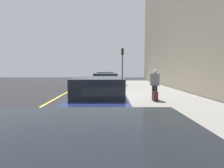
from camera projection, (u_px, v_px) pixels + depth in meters
The scene contains 10 objects.
ground_plane at pixel (108, 96), 11.94m from camera, with size 56.00×56.00×0.00m, color black.
sidewalk at pixel (157, 95), 12.00m from camera, with size 28.00×4.60×0.15m, color gray.
lane_stripe_centre at pixel (60, 96), 11.88m from camera, with size 28.00×0.14×0.01m, color gold.
snow_bank_curb at pixel (117, 90), 14.44m from camera, with size 7.96×0.56×0.22m, color white.
parked_car_navy at pixel (100, 98), 6.32m from camera, with size 4.76×1.97×1.51m.
parked_car_white at pixel (105, 84), 12.71m from camera, with size 4.17×2.00×1.51m.
parked_car_green at pixel (106, 79), 18.20m from camera, with size 4.73×1.99×1.51m.
pedestrian_grey_coat at pixel (155, 84), 9.67m from camera, with size 0.48×0.52×1.62m.
traffic_light_pole at pixel (122, 60), 20.00m from camera, with size 0.35×0.26×3.96m.
rolling_suitcase at pixel (155, 96), 9.22m from camera, with size 0.34×0.22×0.85m.
Camera 1 is at (-11.83, -0.05, 1.80)m, focal length 28.58 mm.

